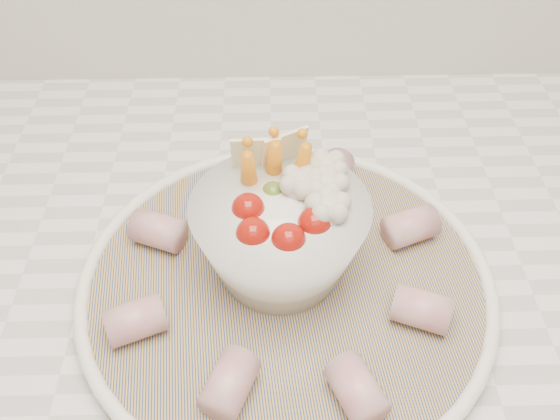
{
  "coord_description": "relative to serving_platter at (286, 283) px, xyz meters",
  "views": [
    {
      "loc": [
        -0.17,
        1.07,
        1.36
      ],
      "look_at": [
        -0.16,
        1.42,
        1.01
      ],
      "focal_mm": 40.0,
      "sensor_mm": 36.0,
      "label": 1
    }
  ],
  "objects": [
    {
      "name": "veggie_bowl",
      "position": [
        -0.0,
        0.02,
        0.05
      ],
      "size": [
        0.15,
        0.15,
        0.11
      ],
      "color": "white",
      "rests_on": "serving_platter"
    },
    {
      "name": "cured_meat_rolls",
      "position": [
        -0.0,
        0.0,
        0.02
      ],
      "size": [
        0.29,
        0.29,
        0.03
      ],
      "color": "#B15161",
      "rests_on": "serving_platter"
    },
    {
      "name": "serving_platter",
      "position": [
        0.0,
        0.0,
        0.0
      ],
      "size": [
        0.39,
        0.39,
        0.02
      ],
      "color": "navy",
      "rests_on": "kitchen_counter"
    }
  ]
}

